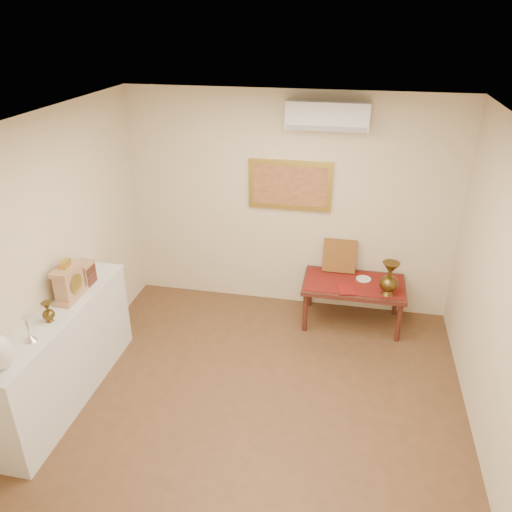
% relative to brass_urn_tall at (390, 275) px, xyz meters
% --- Properties ---
extents(floor, '(4.50, 4.50, 0.00)m').
position_rel_brass_urn_tall_xyz_m(floor, '(-1.23, -1.68, -0.80)').
color(floor, brown).
rests_on(floor, ground).
extents(ceiling, '(4.50, 4.50, 0.00)m').
position_rel_brass_urn_tall_xyz_m(ceiling, '(-1.23, -1.68, 1.90)').
color(ceiling, silver).
rests_on(ceiling, ground).
extents(wall_back, '(4.00, 0.02, 2.70)m').
position_rel_brass_urn_tall_xyz_m(wall_back, '(-1.23, 0.57, 0.55)').
color(wall_back, beige).
rests_on(wall_back, ground).
extents(wall_left, '(0.02, 4.50, 2.70)m').
position_rel_brass_urn_tall_xyz_m(wall_left, '(-3.23, -1.68, 0.55)').
color(wall_left, beige).
rests_on(wall_left, ground).
extents(candlestick, '(0.11, 0.11, 0.24)m').
position_rel_brass_urn_tall_xyz_m(candlestick, '(-3.03, -2.12, 0.30)').
color(candlestick, silver).
rests_on(candlestick, display_ledge).
extents(brass_urn_small, '(0.11, 0.11, 0.25)m').
position_rel_brass_urn_tall_xyz_m(brass_urn_small, '(-3.04, -1.82, 0.30)').
color(brass_urn_small, brown).
rests_on(brass_urn_small, display_ledge).
extents(table_cloth, '(1.14, 0.59, 0.01)m').
position_rel_brass_urn_tall_xyz_m(table_cloth, '(-0.38, 0.20, -0.25)').
color(table_cloth, maroon).
rests_on(table_cloth, low_table).
extents(brass_urn_tall, '(0.22, 0.22, 0.49)m').
position_rel_brass_urn_tall_xyz_m(brass_urn_tall, '(0.00, 0.00, 0.00)').
color(brass_urn_tall, brown).
rests_on(brass_urn_tall, table_cloth).
extents(plate, '(0.18, 0.18, 0.01)m').
position_rel_brass_urn_tall_xyz_m(plate, '(-0.27, 0.30, -0.24)').
color(plate, silver).
rests_on(plate, table_cloth).
extents(menu, '(0.22, 0.28, 0.01)m').
position_rel_brass_urn_tall_xyz_m(menu, '(-0.47, 0.01, -0.24)').
color(menu, maroon).
rests_on(menu, table_cloth).
extents(cushion, '(0.40, 0.18, 0.41)m').
position_rel_brass_urn_tall_xyz_m(cushion, '(-0.58, 0.48, -0.04)').
color(cushion, '#5E2212').
rests_on(cushion, table_cloth).
extents(display_ledge, '(0.37, 2.02, 0.98)m').
position_rel_brass_urn_tall_xyz_m(display_ledge, '(-3.05, -1.68, -0.31)').
color(display_ledge, silver).
rests_on(display_ledge, floor).
extents(mantel_clock, '(0.17, 0.36, 0.41)m').
position_rel_brass_urn_tall_xyz_m(mantel_clock, '(-3.05, -1.43, 0.35)').
color(mantel_clock, tan).
rests_on(mantel_clock, display_ledge).
extents(wooden_chest, '(0.16, 0.21, 0.24)m').
position_rel_brass_urn_tall_xyz_m(wooden_chest, '(-3.05, -1.14, 0.30)').
color(wooden_chest, tan).
rests_on(wooden_chest, display_ledge).
extents(low_table, '(1.20, 0.70, 0.55)m').
position_rel_brass_urn_tall_xyz_m(low_table, '(-0.38, 0.20, -0.32)').
color(low_table, '#4D2017').
rests_on(low_table, floor).
extents(painting, '(1.00, 0.06, 0.60)m').
position_rel_brass_urn_tall_xyz_m(painting, '(-1.23, 0.55, 0.80)').
color(painting, gold).
rests_on(painting, wall_back).
extents(ac_unit, '(0.90, 0.25, 0.30)m').
position_rel_brass_urn_tall_xyz_m(ac_unit, '(-0.83, 0.44, 1.65)').
color(ac_unit, silver).
rests_on(ac_unit, wall_back).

